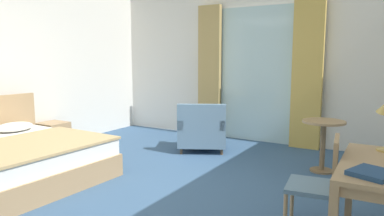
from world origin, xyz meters
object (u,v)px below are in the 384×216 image
at_px(writing_desk, 377,175).
at_px(closed_book, 372,173).
at_px(armchair_by_window, 202,131).
at_px(nightstand, 53,136).
at_px(bed, 10,160).
at_px(desk_chair, 321,180).
at_px(round_cafe_table, 323,135).

xyz_separation_m(writing_desk, closed_book, (-0.01, -0.36, 0.12)).
height_order(writing_desk, armchair_by_window, armchair_by_window).
bearing_deg(nightstand, armchair_by_window, 29.22).
height_order(bed, closed_book, bed).
bearing_deg(writing_desk, desk_chair, 160.77).
bearing_deg(desk_chair, writing_desk, -19.23).
relative_size(nightstand, closed_book, 1.70).
bearing_deg(round_cafe_table, bed, -143.79).
distance_m(bed, desk_chair, 3.70).
relative_size(nightstand, round_cafe_table, 0.66).
height_order(nightstand, closed_book, closed_book).
relative_size(bed, armchair_by_window, 2.02).
relative_size(desk_chair, armchair_by_window, 0.87).
bearing_deg(writing_desk, round_cafe_table, 111.11).
height_order(bed, armchair_by_window, bed).
bearing_deg(nightstand, closed_book, -14.01).
distance_m(writing_desk, closed_book, 0.38).
xyz_separation_m(closed_book, armchair_by_window, (-2.72, 2.46, -0.43)).
bearing_deg(armchair_by_window, round_cafe_table, -3.64).
bearing_deg(armchair_by_window, bed, -117.90).
xyz_separation_m(desk_chair, round_cafe_table, (-0.32, 1.82, 0.03)).
bearing_deg(closed_book, writing_desk, 108.59).
relative_size(bed, desk_chair, 2.34).
bearing_deg(round_cafe_table, writing_desk, -68.89).
xyz_separation_m(bed, writing_desk, (4.08, 0.45, 0.37)).
relative_size(armchair_by_window, round_cafe_table, 1.42).
bearing_deg(desk_chair, nightstand, 170.95).
height_order(bed, writing_desk, bed).
relative_size(closed_book, armchair_by_window, 0.27).
bearing_deg(writing_desk, nightstand, 170.02).
bearing_deg(bed, desk_chair, 9.44).
distance_m(bed, writing_desk, 4.13).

